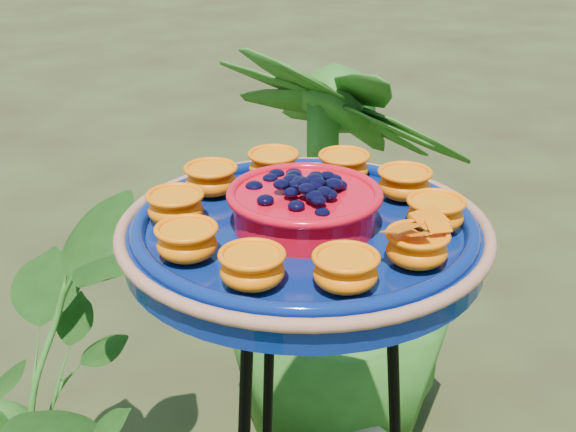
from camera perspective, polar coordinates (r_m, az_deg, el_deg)
The scene contains 2 objects.
feeder_dish at distance 1.11m, azimuth 1.16°, elevation -0.80°, with size 0.61×0.61×0.12m.
shrub_back_right at distance 2.05m, azimuth 3.70°, elevation -2.94°, with size 0.62×0.62×1.11m, color #245216.
Camera 1 is at (-0.73, -0.78, 1.51)m, focal length 50.00 mm.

